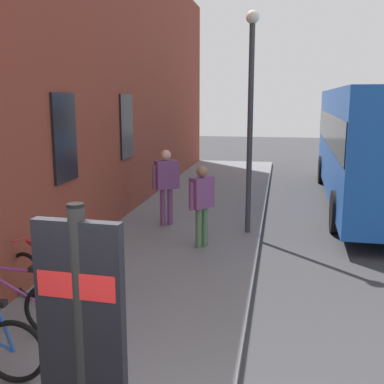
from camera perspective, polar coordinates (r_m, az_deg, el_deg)
ground at (r=9.04m, az=14.19°, el=-9.15°), size 60.00×60.00×0.00m
sidewalk_pavement at (r=11.11m, az=-0.75°, el=-4.61°), size 24.00×3.50×0.12m
station_facade at (r=12.20m, az=-9.57°, el=13.37°), size 22.00×0.65×7.16m
bicycle_leaning_wall at (r=6.59m, az=-20.87°, el=-12.70°), size 0.48×1.77×0.97m
bicycle_by_door at (r=7.25m, az=-16.58°, el=-10.18°), size 0.71×1.69×0.97m
transit_info_sign at (r=3.04m, az=-13.20°, el=-16.27°), size 0.12×0.55×2.40m
city_bus at (r=14.72m, az=21.05°, el=5.95°), size 10.57×2.88×3.35m
pedestrian_by_facade at (r=9.43m, az=1.19°, el=-0.72°), size 0.52×0.49×1.67m
pedestrian_crossing_street at (r=11.10m, az=-3.15°, el=1.51°), size 0.51×0.57×1.80m
street_lamp at (r=10.37m, az=7.09°, el=10.51°), size 0.28×0.28×4.77m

